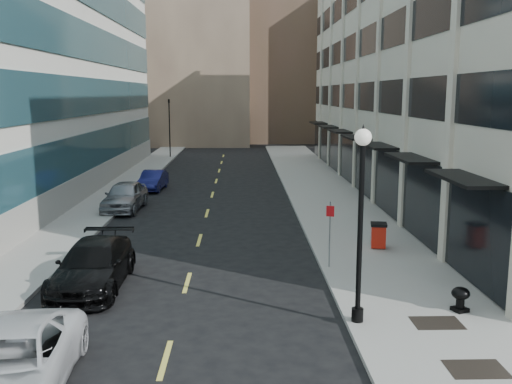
{
  "coord_description": "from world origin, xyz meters",
  "views": [
    {
      "loc": [
        1.97,
        -11.63,
        6.7
      ],
      "look_at": [
        2.57,
        11.87,
        2.62
      ],
      "focal_mm": 40.0,
      "sensor_mm": 36.0,
      "label": 1
    }
  ],
  "objects_px": {
    "car_white_van": "(11,363)",
    "car_blue_sedan": "(153,180)",
    "sign_post": "(330,225)",
    "car_black_pickup": "(93,265)",
    "trash_bin": "(378,235)",
    "traffic_signal": "(169,103)",
    "urn_planter": "(461,297)",
    "car_silver_sedan": "(125,196)",
    "lamppost": "(361,208)"
  },
  "relations": [
    {
      "from": "traffic_signal",
      "to": "sign_post",
      "type": "distance_m",
      "value": 40.4
    },
    {
      "from": "car_white_van",
      "to": "car_black_pickup",
      "type": "relative_size",
      "value": 0.99
    },
    {
      "from": "car_silver_sedan",
      "to": "trash_bin",
      "type": "relative_size",
      "value": 4.49
    },
    {
      "from": "sign_post",
      "to": "traffic_signal",
      "type": "bearing_deg",
      "value": 124.57
    },
    {
      "from": "car_silver_sedan",
      "to": "lamppost",
      "type": "relative_size",
      "value": 0.86
    },
    {
      "from": "lamppost",
      "to": "car_black_pickup",
      "type": "bearing_deg",
      "value": 157.29
    },
    {
      "from": "traffic_signal",
      "to": "sign_post",
      "type": "xyz_separation_m",
      "value": [
        10.8,
        -38.73,
        -3.94
      ]
    },
    {
      "from": "car_white_van",
      "to": "lamppost",
      "type": "height_order",
      "value": "lamppost"
    },
    {
      "from": "sign_post",
      "to": "car_blue_sedan",
      "type": "bearing_deg",
      "value": 136.0
    },
    {
      "from": "urn_planter",
      "to": "trash_bin",
      "type": "bearing_deg",
      "value": 96.19
    },
    {
      "from": "traffic_signal",
      "to": "trash_bin",
      "type": "bearing_deg",
      "value": -69.75
    },
    {
      "from": "car_black_pickup",
      "to": "lamppost",
      "type": "bearing_deg",
      "value": -22.85
    },
    {
      "from": "lamppost",
      "to": "sign_post",
      "type": "bearing_deg",
      "value": 90.25
    },
    {
      "from": "car_blue_sedan",
      "to": "urn_planter",
      "type": "height_order",
      "value": "car_blue_sedan"
    },
    {
      "from": "traffic_signal",
      "to": "trash_bin",
      "type": "xyz_separation_m",
      "value": [
        13.32,
        -36.09,
        -4.98
      ]
    },
    {
      "from": "car_black_pickup",
      "to": "car_silver_sedan",
      "type": "height_order",
      "value": "car_silver_sedan"
    },
    {
      "from": "car_silver_sedan",
      "to": "sign_post",
      "type": "relative_size",
      "value": 1.93
    },
    {
      "from": "car_white_van",
      "to": "car_blue_sedan",
      "type": "bearing_deg",
      "value": 88.2
    },
    {
      "from": "car_blue_sedan",
      "to": "sign_post",
      "type": "xyz_separation_m",
      "value": [
        9.55,
        -18.73,
        1.1
      ]
    },
    {
      "from": "traffic_signal",
      "to": "car_blue_sedan",
      "type": "relative_size",
      "value": 1.69
    },
    {
      "from": "car_blue_sedan",
      "to": "sign_post",
      "type": "distance_m",
      "value": 21.05
    },
    {
      "from": "traffic_signal",
      "to": "urn_planter",
      "type": "xyz_separation_m",
      "value": [
        14.1,
        -43.32,
        -5.11
      ]
    },
    {
      "from": "car_blue_sedan",
      "to": "lamppost",
      "type": "height_order",
      "value": "lamppost"
    },
    {
      "from": "car_white_van",
      "to": "sign_post",
      "type": "bearing_deg",
      "value": 42.38
    },
    {
      "from": "trash_bin",
      "to": "sign_post",
      "type": "bearing_deg",
      "value": -123.11
    },
    {
      "from": "car_black_pickup",
      "to": "car_blue_sedan",
      "type": "bearing_deg",
      "value": 92.8
    },
    {
      "from": "traffic_signal",
      "to": "car_blue_sedan",
      "type": "xyz_separation_m",
      "value": [
        1.25,
        -20.0,
        -5.04
      ]
    },
    {
      "from": "car_silver_sedan",
      "to": "traffic_signal",
      "type": "bearing_deg",
      "value": 94.18
    },
    {
      "from": "car_black_pickup",
      "to": "sign_post",
      "type": "bearing_deg",
      "value": 11.21
    },
    {
      "from": "car_blue_sedan",
      "to": "car_white_van",
      "type": "bearing_deg",
      "value": -84.0
    },
    {
      "from": "traffic_signal",
      "to": "lamppost",
      "type": "relative_size",
      "value": 1.22
    },
    {
      "from": "lamppost",
      "to": "urn_planter",
      "type": "xyz_separation_m",
      "value": [
        3.28,
        0.68,
        -2.9
      ]
    },
    {
      "from": "trash_bin",
      "to": "sign_post",
      "type": "distance_m",
      "value": 3.79
    },
    {
      "from": "car_white_van",
      "to": "sign_post",
      "type": "relative_size",
      "value": 2.13
    },
    {
      "from": "car_blue_sedan",
      "to": "lamppost",
      "type": "distance_m",
      "value": 25.99
    },
    {
      "from": "car_white_van",
      "to": "car_blue_sedan",
      "type": "xyz_separation_m",
      "value": [
        -1.05,
        27.64,
        -0.08
      ]
    },
    {
      "from": "car_white_van",
      "to": "sign_post",
      "type": "xyz_separation_m",
      "value": [
        8.5,
        8.91,
        1.02
      ]
    },
    {
      "from": "car_black_pickup",
      "to": "trash_bin",
      "type": "relative_size",
      "value": 5.03
    },
    {
      "from": "car_blue_sedan",
      "to": "sign_post",
      "type": "relative_size",
      "value": 1.62
    },
    {
      "from": "car_silver_sedan",
      "to": "car_blue_sedan",
      "type": "distance_m",
      "value": 7.02
    },
    {
      "from": "car_silver_sedan",
      "to": "sign_post",
      "type": "bearing_deg",
      "value": -46.57
    },
    {
      "from": "traffic_signal",
      "to": "car_white_van",
      "type": "bearing_deg",
      "value": -87.24
    },
    {
      "from": "car_black_pickup",
      "to": "urn_planter",
      "type": "bearing_deg",
      "value": -13.86
    },
    {
      "from": "car_blue_sedan",
      "to": "car_silver_sedan",
      "type": "bearing_deg",
      "value": -90.68
    },
    {
      "from": "car_black_pickup",
      "to": "car_blue_sedan",
      "type": "height_order",
      "value": "car_black_pickup"
    },
    {
      "from": "car_white_van",
      "to": "trash_bin",
      "type": "distance_m",
      "value": 15.96
    },
    {
      "from": "car_black_pickup",
      "to": "car_silver_sedan",
      "type": "distance_m",
      "value": 13.53
    },
    {
      "from": "lamppost",
      "to": "urn_planter",
      "type": "height_order",
      "value": "lamppost"
    },
    {
      "from": "car_silver_sedan",
      "to": "sign_post",
      "type": "height_order",
      "value": "sign_post"
    },
    {
      "from": "car_silver_sedan",
      "to": "lamppost",
      "type": "xyz_separation_m",
      "value": [
        10.12,
        -17.0,
        2.67
      ]
    }
  ]
}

